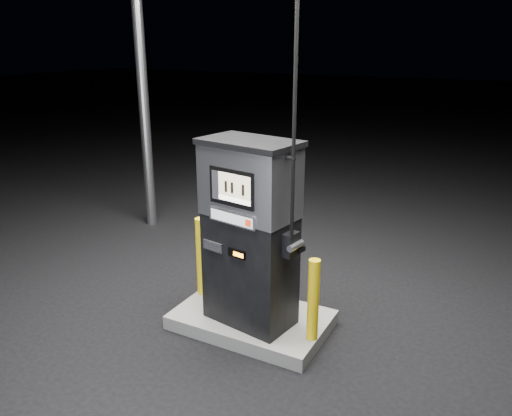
% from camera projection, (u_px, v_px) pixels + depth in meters
% --- Properties ---
extents(ground, '(80.00, 80.00, 0.00)m').
position_uv_depth(ground, '(252.00, 326.00, 5.37)').
color(ground, black).
rests_on(ground, ground).
extents(pump_island, '(1.60, 1.00, 0.15)m').
position_uv_depth(pump_island, '(252.00, 320.00, 5.35)').
color(pump_island, '#60605C').
rests_on(pump_island, ground).
extents(fuel_dispenser, '(1.08, 0.71, 3.93)m').
position_uv_depth(fuel_dispenser, '(250.00, 232.00, 4.91)').
color(fuel_dispenser, black).
rests_on(fuel_dispenser, pump_island).
extents(bollard_left, '(0.12, 0.12, 0.91)m').
position_uv_depth(bollard_left, '(202.00, 256.00, 5.63)').
color(bollard_left, yellow).
rests_on(bollard_left, pump_island).
extents(bollard_right, '(0.15, 0.15, 0.84)m').
position_uv_depth(bollard_right, '(313.00, 300.00, 4.75)').
color(bollard_right, yellow).
rests_on(bollard_right, pump_island).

